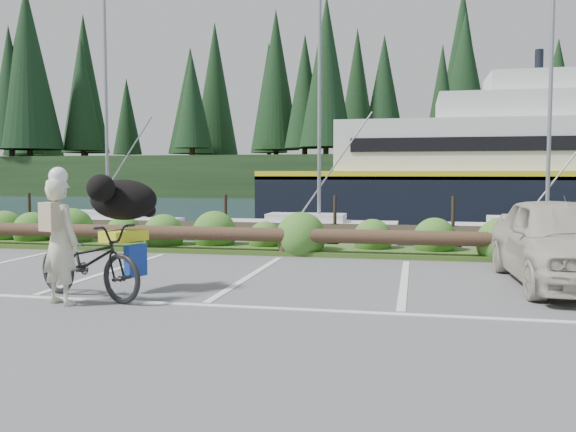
# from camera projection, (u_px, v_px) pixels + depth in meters

# --- Properties ---
(ground) EXTENTS (72.00, 72.00, 0.00)m
(ground) POSITION_uv_depth(u_px,v_px,m) (213.00, 299.00, 8.53)
(ground) COLOR #535355
(harbor_backdrop) EXTENTS (170.00, 160.00, 30.00)m
(harbor_backdrop) POSITION_uv_depth(u_px,v_px,m) (399.00, 186.00, 84.99)
(harbor_backdrop) COLOR #1C2C44
(harbor_backdrop) RESTS_ON ground
(vegetation_strip) EXTENTS (34.00, 1.60, 0.10)m
(vegetation_strip) POSITION_uv_depth(u_px,v_px,m) (290.00, 250.00, 13.70)
(vegetation_strip) COLOR #3D5B21
(vegetation_strip) RESTS_ON ground
(log_rail) EXTENTS (32.00, 0.30, 0.60)m
(log_rail) POSITION_uv_depth(u_px,v_px,m) (283.00, 256.00, 13.02)
(log_rail) COLOR #443021
(log_rail) RESTS_ON ground
(bicycle) EXTENTS (2.15, 1.37, 1.07)m
(bicycle) POSITION_uv_depth(u_px,v_px,m) (89.00, 261.00, 8.56)
(bicycle) COLOR black
(bicycle) RESTS_ON ground
(cyclist) EXTENTS (0.72, 0.60, 1.70)m
(cyclist) POSITION_uv_depth(u_px,v_px,m) (60.00, 241.00, 8.14)
(cyclist) COLOR beige
(cyclist) RESTS_ON ground
(dog) EXTENTS (0.85, 1.16, 0.61)m
(dog) POSITION_uv_depth(u_px,v_px,m) (123.00, 200.00, 9.05)
(dog) COLOR black
(dog) RESTS_ON bicycle
(parked_car) EXTENTS (1.87, 4.21, 1.41)m
(parked_car) POSITION_uv_depth(u_px,v_px,m) (562.00, 241.00, 9.57)
(parked_car) COLOR #BDB8A6
(parked_car) RESTS_ON ground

